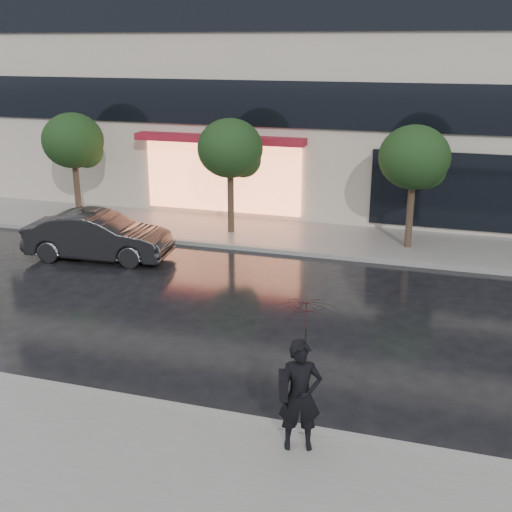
% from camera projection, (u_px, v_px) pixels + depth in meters
% --- Properties ---
extents(ground, '(120.00, 120.00, 0.00)m').
position_uv_depth(ground, '(207.00, 387.00, 12.40)').
color(ground, black).
rests_on(ground, ground).
extents(sidewalk_near, '(60.00, 4.50, 0.12)m').
position_uv_depth(sidewalk_near, '(126.00, 491.00, 9.43)').
color(sidewalk_near, slate).
rests_on(sidewalk_near, ground).
extents(sidewalk_far, '(60.00, 3.50, 0.12)m').
position_uv_depth(sidewalk_far, '(317.00, 238.00, 21.67)').
color(sidewalk_far, slate).
rests_on(sidewalk_far, ground).
extents(curb_near, '(60.00, 0.25, 0.14)m').
position_uv_depth(curb_near, '(186.00, 411.00, 11.47)').
color(curb_near, gray).
rests_on(curb_near, ground).
extents(curb_far, '(60.00, 0.25, 0.14)m').
position_uv_depth(curb_far, '(306.00, 253.00, 20.08)').
color(curb_far, gray).
rests_on(curb_far, ground).
extents(tree_far_west, '(2.20, 2.20, 3.99)m').
position_uv_depth(tree_far_west, '(75.00, 143.00, 23.08)').
color(tree_far_west, '#33261C').
rests_on(tree_far_west, ground).
extents(tree_mid_west, '(2.20, 2.20, 3.99)m').
position_uv_depth(tree_mid_west, '(232.00, 150.00, 21.39)').
color(tree_mid_west, '#33261C').
rests_on(tree_mid_west, ground).
extents(tree_mid_east, '(2.20, 2.20, 3.99)m').
position_uv_depth(tree_mid_east, '(416.00, 160.00, 19.71)').
color(tree_mid_east, '#33261C').
rests_on(tree_mid_east, ground).
extents(parked_car, '(4.56, 2.00, 1.46)m').
position_uv_depth(parked_car, '(98.00, 236.00, 19.58)').
color(parked_car, black).
rests_on(parked_car, ground).
extents(pedestrian_with_umbrella, '(1.21, 1.23, 2.56)m').
position_uv_depth(pedestrian_with_umbrella, '(303.00, 356.00, 9.87)').
color(pedestrian_with_umbrella, black).
rests_on(pedestrian_with_umbrella, sidewalk_near).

